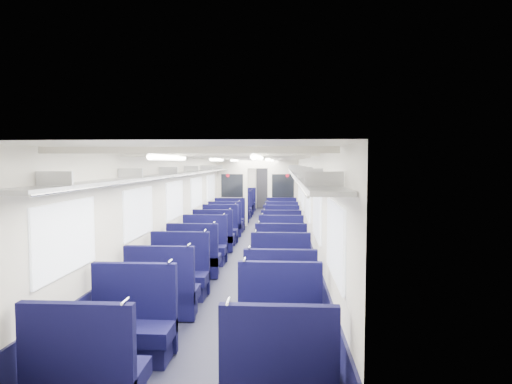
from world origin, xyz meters
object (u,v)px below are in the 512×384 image
Objects in this scene: seat_3 at (280,327)px; seat_8 at (194,260)px; seat_24 at (242,207)px; seat_18 at (229,221)px; seat_17 at (281,226)px; seat_6 at (179,277)px; seat_23 at (282,210)px; seat_0 at (85,380)px; seat_10 at (204,249)px; seat_19 at (281,220)px; bulkhead at (258,190)px; seat_11 at (281,249)px; seat_20 at (236,213)px; seat_22 at (240,210)px; seat_27 at (282,204)px; seat_12 at (214,238)px; seat_5 at (280,300)px; seat_7 at (281,278)px; seat_14 at (220,232)px; seat_4 at (162,295)px; seat_9 at (281,260)px; seat_1 at (279,383)px; seat_21 at (282,213)px; seat_15 at (281,233)px; seat_26 at (245,204)px; seat_16 at (225,225)px; seat_13 at (281,239)px; seat_25 at (282,207)px; end_door at (264,188)px; seat_2 at (131,329)px.

seat_3 is 1.00× the size of seat_8.
seat_18 is at bearing -90.00° from seat_24.
seat_17 is 1.00× the size of seat_18.
seat_6 is 1.00× the size of seat_23.
seat_0 is 5.75m from seat_10.
seat_19 is at bearing 81.03° from seat_0.
bulkhead is 2.57× the size of seat_11.
seat_6 is at bearing -90.00° from seat_20.
seat_27 is at bearing 55.01° from seat_22.
seat_10 and seat_12 have the same top height.
seat_18 is (-1.66, 7.99, 0.00)m from seat_5.
seat_14 is (-1.66, 4.68, 0.00)m from seat_7.
seat_4 and seat_6 have the same top height.
seat_7 is (0.83, -8.09, -0.90)m from bulkhead.
seat_23 is at bearing -35.31° from seat_24.
seat_3 is 3.45m from seat_9.
seat_18 is at bearing 90.00° from seat_10.
seat_9 is 1.00× the size of seat_20.
seat_11 is at bearing 0.87° from seat_10.
seat_1 is 12.51m from seat_21.
seat_10 is (-0.83, -5.76, -0.90)m from bulkhead.
seat_5 is 7.04m from seat_17.
seat_15 is at bearing 90.00° from seat_9.
seat_19 is (1.66, 8.08, 0.00)m from seat_4.
seat_6 is 1.00× the size of seat_11.
seat_27 is (0.00, 5.50, 0.00)m from seat_19.
seat_26 is (-1.66, 14.70, 0.00)m from seat_3.
seat_19 and seat_23 have the same top height.
seat_17 is at bearing -90.00° from seat_27.
seat_26 is (0.00, 7.92, 0.00)m from seat_14.
seat_9 is 4.82m from seat_16.
seat_11 is 1.29m from seat_13.
seat_16 is 1.00× the size of seat_25.
seat_12 is 1.00× the size of seat_18.
seat_20 is (-1.66, 4.32, 0.00)m from seat_15.
seat_23 is (1.66, 8.99, 0.00)m from seat_8.
seat_11 is (0.83, -5.74, -0.90)m from bulkhead.
end_door is 1.83× the size of seat_15.
seat_5 is 1.00× the size of seat_9.
end_door is 1.83× the size of seat_24.
seat_20 is (-1.66, 12.30, 0.00)m from seat_1.
seat_22 is at bearing 179.99° from seat_23.
seat_7 is (1.66, 0.02, 0.00)m from seat_6.
bulkhead reaches higher than seat_15.
seat_14 is 4.76m from seat_21.
seat_2 is 1.00× the size of seat_15.
seat_11 is 3.88m from seat_16.
seat_3 and seat_21 have the same top height.
seat_11 is 9.18m from seat_24.
bulkhead is at bearing 79.42° from seat_12.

